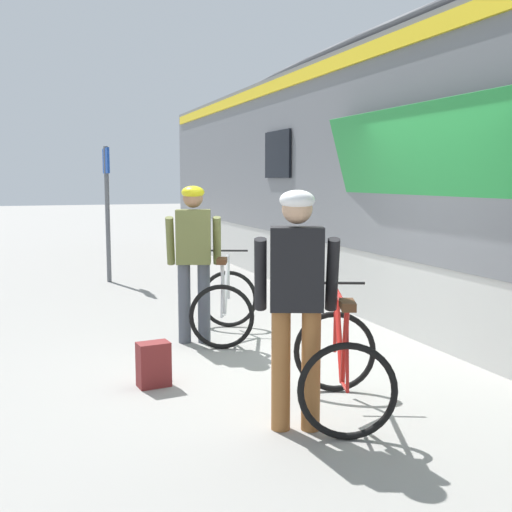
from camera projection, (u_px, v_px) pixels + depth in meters
ground_plane at (311, 365)px, 6.24m from camera, size 80.00×80.00×0.00m
train_car at (481, 169)px, 8.21m from camera, size 3.27×21.57×3.88m
cyclist_near_in_olive at (194, 250)px, 6.99m from camera, size 0.66×0.43×1.76m
cyclist_far_in_dark at (296, 289)px, 4.53m from camera, size 0.66×0.46×1.76m
bicycle_near_silver at (225, 303)px, 7.30m from camera, size 1.06×1.26×0.99m
bicycle_far_red at (341, 364)px, 4.92m from camera, size 1.06×1.26×0.99m
backpack_on_platform at (154, 364)px, 5.59m from camera, size 0.30×0.21×0.40m
water_bottle_near_the_bikes at (279, 347)px, 6.56m from camera, size 0.08×0.08×0.19m
water_bottle_by_the_backpack at (162, 368)px, 5.84m from camera, size 0.08×0.08×0.18m
platform_sign_post at (107, 191)px, 11.10m from camera, size 0.08×0.70×2.40m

